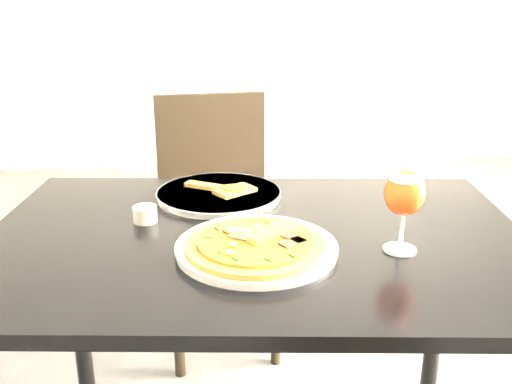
{
  "coord_description": "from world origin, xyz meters",
  "views": [
    {
      "loc": [
        -0.37,
        -1.25,
        1.25
      ],
      "look_at": [
        -0.27,
        -0.04,
        0.83
      ],
      "focal_mm": 40.0,
      "sensor_mm": 36.0,
      "label": 1
    }
  ],
  "objects": [
    {
      "name": "sauce_cup",
      "position": [
        -0.52,
        0.0,
        0.77
      ],
      "size": [
        0.06,
        0.06,
        0.04
      ],
      "color": "beige",
      "rests_on": "dining_table"
    },
    {
      "name": "pizza",
      "position": [
        -0.28,
        -0.2,
        0.78
      ],
      "size": [
        0.29,
        0.29,
        0.03
      ],
      "rotation": [
        0.0,
        0.0,
        0.4
      ],
      "color": "#915D23",
      "rests_on": "plate_main"
    },
    {
      "name": "beer_glass",
      "position": [
        0.02,
        -0.2,
        0.87
      ],
      "size": [
        0.08,
        0.08,
        0.17
      ],
      "color": "silver",
      "rests_on": "dining_table"
    },
    {
      "name": "loose_crust",
      "position": [
        -0.3,
        0.05,
        0.75
      ],
      "size": [
        0.11,
        0.05,
        0.01
      ],
      "primitive_type": "cube",
      "rotation": [
        0.0,
        0.0,
        -0.2
      ],
      "color": "#915D23",
      "rests_on": "dining_table"
    },
    {
      "name": "chair_far",
      "position": [
        -0.35,
        0.69,
        0.5
      ],
      "size": [
        0.47,
        0.47,
        0.91
      ],
      "rotation": [
        0.0,
        0.0,
        0.11
      ],
      "color": "black",
      "rests_on": "ground"
    },
    {
      "name": "plate_second",
      "position": [
        -0.35,
        0.16,
        0.76
      ],
      "size": [
        0.37,
        0.37,
        0.02
      ],
      "primitive_type": "cylinder",
      "rotation": [
        0.0,
        0.0,
        -0.18
      ],
      "color": "white",
      "rests_on": "dining_table"
    },
    {
      "name": "dining_table",
      "position": [
        -0.27,
        -0.09,
        0.66
      ],
      "size": [
        1.27,
        0.91,
        0.75
      ],
      "rotation": [
        0.0,
        0.0,
        -0.1
      ],
      "color": "black",
      "rests_on": "ground"
    },
    {
      "name": "plate_main",
      "position": [
        -0.28,
        -0.18,
        0.76
      ],
      "size": [
        0.38,
        0.38,
        0.02
      ],
      "primitive_type": "cylinder",
      "rotation": [
        0.0,
        0.0,
        0.17
      ],
      "color": "white",
      "rests_on": "dining_table"
    },
    {
      "name": "crust_scraps",
      "position": [
        -0.33,
        0.16,
        0.77
      ],
      "size": [
        0.19,
        0.14,
        0.01
      ],
      "rotation": [
        0.0,
        0.0,
        -0.09
      ],
      "color": "#915D23",
      "rests_on": "plate_second"
    }
  ]
}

